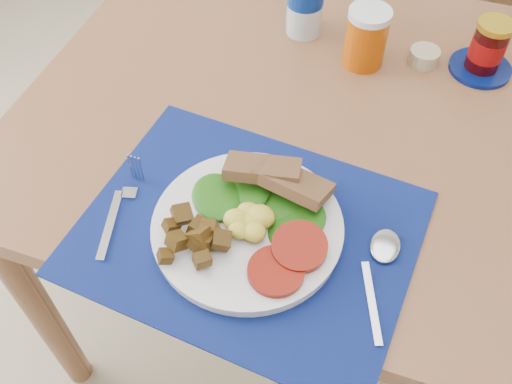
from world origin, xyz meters
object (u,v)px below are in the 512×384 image
breakfast_plate (243,225)px  jam_on_saucer (487,50)px  juice_glass (366,39)px  chair_far (438,19)px

breakfast_plate → jam_on_saucer: jam_on_saucer is taller
juice_glass → jam_on_saucer: juice_glass is taller
breakfast_plate → chair_far: bearing=74.9°
jam_on_saucer → chair_far: bearing=103.1°
breakfast_plate → juice_glass: 0.47m
chair_far → jam_on_saucer: chair_far is taller
breakfast_plate → juice_glass: juice_glass is taller
chair_far → juice_glass: 0.52m
juice_glass → breakfast_plate: bearing=-100.2°
chair_far → jam_on_saucer: bearing=104.4°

